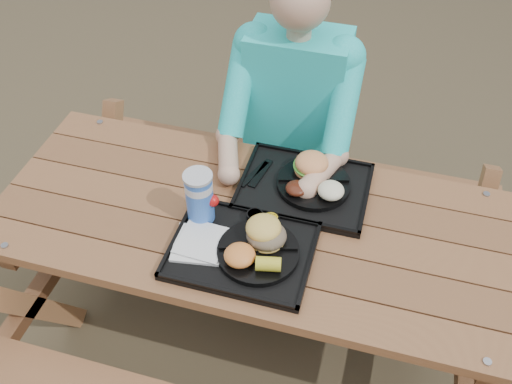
# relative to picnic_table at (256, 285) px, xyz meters

# --- Properties ---
(ground) EXTENTS (60.00, 60.00, 0.00)m
(ground) POSITION_rel_picnic_table_xyz_m (0.00, 0.00, -0.38)
(ground) COLOR #999999
(ground) RESTS_ON ground
(picnic_table) EXTENTS (1.80, 1.49, 0.75)m
(picnic_table) POSITION_rel_picnic_table_xyz_m (0.00, 0.00, 0.00)
(picnic_table) COLOR #999999
(picnic_table) RESTS_ON ground
(tray_near) EXTENTS (0.45, 0.35, 0.02)m
(tray_near) POSITION_rel_picnic_table_xyz_m (-0.00, -0.15, 0.39)
(tray_near) COLOR black
(tray_near) RESTS_ON picnic_table
(tray_far) EXTENTS (0.45, 0.35, 0.02)m
(tray_far) POSITION_rel_picnic_table_xyz_m (0.13, 0.18, 0.39)
(tray_far) COLOR black
(tray_far) RESTS_ON picnic_table
(plate_near) EXTENTS (0.26, 0.26, 0.02)m
(plate_near) POSITION_rel_picnic_table_xyz_m (0.05, -0.16, 0.41)
(plate_near) COLOR black
(plate_near) RESTS_ON tray_near
(plate_far) EXTENTS (0.26, 0.26, 0.02)m
(plate_far) POSITION_rel_picnic_table_xyz_m (0.16, 0.19, 0.41)
(plate_far) COLOR black
(plate_far) RESTS_ON tray_far
(napkin_stack) EXTENTS (0.18, 0.18, 0.02)m
(napkin_stack) POSITION_rel_picnic_table_xyz_m (-0.14, -0.17, 0.40)
(napkin_stack) COLOR white
(napkin_stack) RESTS_ON tray_near
(soda_cup) EXTENTS (0.09, 0.09, 0.18)m
(soda_cup) POSITION_rel_picnic_table_xyz_m (-0.17, -0.06, 0.49)
(soda_cup) COLOR blue
(soda_cup) RESTS_ON tray_near
(condiment_bbq) EXTENTS (0.06, 0.06, 0.03)m
(condiment_bbq) POSITION_rel_picnic_table_xyz_m (0.00, -0.02, 0.41)
(condiment_bbq) COLOR black
(condiment_bbq) RESTS_ON tray_near
(condiment_mustard) EXTENTS (0.06, 0.06, 0.03)m
(condiment_mustard) POSITION_rel_picnic_table_xyz_m (0.06, -0.03, 0.41)
(condiment_mustard) COLOR yellow
(condiment_mustard) RESTS_ON tray_near
(sandwich) EXTENTS (0.12, 0.12, 0.12)m
(sandwich) POSITION_rel_picnic_table_xyz_m (0.07, -0.11, 0.48)
(sandwich) COLOR #F1C355
(sandwich) RESTS_ON plate_near
(mac_cheese) EXTENTS (0.10, 0.10, 0.05)m
(mac_cheese) POSITION_rel_picnic_table_xyz_m (0.01, -0.21, 0.44)
(mac_cheese) COLOR #F2933F
(mac_cheese) RESTS_ON plate_near
(corn_cob) EXTENTS (0.09, 0.09, 0.05)m
(corn_cob) POSITION_rel_picnic_table_xyz_m (0.10, -0.22, 0.44)
(corn_cob) COLOR yellow
(corn_cob) RESTS_ON plate_near
(cutlery_far) EXTENTS (0.05, 0.16, 0.01)m
(cutlery_far) POSITION_rel_picnic_table_xyz_m (-0.04, 0.20, 0.40)
(cutlery_far) COLOR black
(cutlery_far) RESTS_ON tray_far
(burger) EXTENTS (0.12, 0.12, 0.11)m
(burger) POSITION_rel_picnic_table_xyz_m (0.14, 0.24, 0.47)
(burger) COLOR #F89857
(burger) RESTS_ON plate_far
(baked_beans) EXTENTS (0.08, 0.08, 0.03)m
(baked_beans) POSITION_rel_picnic_table_xyz_m (0.11, 0.13, 0.43)
(baked_beans) COLOR #4F1D0F
(baked_beans) RESTS_ON plate_far
(potato_salad) EXTENTS (0.09, 0.09, 0.05)m
(potato_salad) POSITION_rel_picnic_table_xyz_m (0.22, 0.14, 0.44)
(potato_salad) COLOR white
(potato_salad) RESTS_ON plate_far
(diner) EXTENTS (0.48, 0.84, 1.28)m
(diner) POSITION_rel_picnic_table_xyz_m (-0.00, 0.56, 0.27)
(diner) COLOR #1B88BD
(diner) RESTS_ON ground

